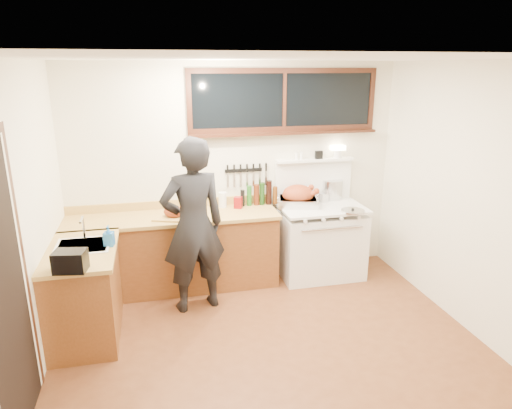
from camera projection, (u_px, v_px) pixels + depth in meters
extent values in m
cube|color=#5A2E17|center=(271.00, 347.00, 4.31)|extent=(4.00, 3.50, 0.02)
cube|color=silver|center=(235.00, 172.00, 5.58)|extent=(4.00, 0.05, 2.60)
cube|color=silver|center=(365.00, 325.00, 2.28)|extent=(4.00, 0.05, 2.60)
cube|color=silver|center=(18.00, 235.00, 3.49)|extent=(0.05, 3.50, 2.60)
cube|color=silver|center=(476.00, 201.00, 4.37)|extent=(0.05, 3.50, 2.60)
cube|color=white|center=(274.00, 55.00, 3.54)|extent=(4.00, 3.50, 0.05)
cube|color=brown|center=(174.00, 253.00, 5.36)|extent=(2.40, 0.60, 0.86)
cube|color=tan|center=(172.00, 217.00, 5.22)|extent=(2.44, 0.64, 0.04)
cube|color=tan|center=(171.00, 204.00, 5.48)|extent=(2.40, 0.03, 0.10)
sphere|color=#B78C38|center=(78.00, 248.00, 4.81)|extent=(0.03, 0.03, 0.03)
sphere|color=#B78C38|center=(127.00, 244.00, 4.91)|extent=(0.03, 0.03, 0.03)
sphere|color=#B78C38|center=(174.00, 240.00, 5.02)|extent=(0.03, 0.03, 0.03)
sphere|color=#B78C38|center=(219.00, 237.00, 5.13)|extent=(0.03, 0.03, 0.03)
sphere|color=#B78C38|center=(258.00, 233.00, 5.23)|extent=(0.03, 0.03, 0.03)
cube|color=brown|center=(85.00, 294.00, 4.40)|extent=(0.60, 1.05, 0.86)
cube|color=tan|center=(81.00, 251.00, 4.27)|extent=(0.64, 1.09, 0.04)
cube|color=white|center=(83.00, 252.00, 4.35)|extent=(0.45, 0.40, 0.14)
cube|color=white|center=(83.00, 246.00, 4.33)|extent=(0.50, 0.45, 0.01)
cylinder|color=silver|center=(84.00, 228.00, 4.47)|extent=(0.02, 0.02, 0.24)
cylinder|color=silver|center=(81.00, 220.00, 4.36)|extent=(0.02, 0.18, 0.02)
cube|color=white|center=(320.00, 243.00, 5.71)|extent=(1.00, 0.70, 0.82)
cube|color=white|center=(321.00, 207.00, 5.57)|extent=(1.02, 0.72, 0.03)
cube|color=white|center=(330.00, 245.00, 5.36)|extent=(0.88, 0.02, 0.46)
cylinder|color=silver|center=(332.00, 229.00, 5.27)|extent=(0.75, 0.02, 0.02)
cylinder|color=white|center=(305.00, 221.00, 5.18)|extent=(0.04, 0.03, 0.04)
cylinder|color=white|center=(324.00, 220.00, 5.22)|extent=(0.04, 0.03, 0.04)
cylinder|color=white|center=(341.00, 219.00, 5.27)|extent=(0.04, 0.03, 0.04)
cylinder|color=white|center=(359.00, 217.00, 5.32)|extent=(0.04, 0.03, 0.04)
cube|color=white|center=(313.00, 180.00, 5.79)|extent=(1.00, 0.05, 0.50)
cube|color=white|center=(315.00, 160.00, 5.69)|extent=(1.00, 0.12, 0.03)
cylinder|color=white|center=(338.00, 154.00, 5.73)|extent=(0.10, 0.10, 0.10)
cube|color=#FFE5B2|center=(338.00, 148.00, 5.71)|extent=(0.18, 0.09, 0.06)
cube|color=black|center=(319.00, 155.00, 5.68)|extent=(0.09, 0.05, 0.10)
cylinder|color=white|center=(301.00, 156.00, 5.63)|extent=(0.04, 0.04, 0.09)
cylinder|color=white|center=(297.00, 156.00, 5.62)|extent=(0.04, 0.04, 0.09)
cube|color=black|center=(284.00, 100.00, 5.43)|extent=(2.20, 0.01, 0.62)
cube|color=black|center=(285.00, 70.00, 5.32)|extent=(2.32, 0.04, 0.06)
cube|color=black|center=(284.00, 129.00, 5.52)|extent=(2.32, 0.04, 0.06)
cube|color=black|center=(189.00, 102.00, 5.18)|extent=(0.06, 0.04, 0.62)
cube|color=black|center=(371.00, 99.00, 5.67)|extent=(0.06, 0.04, 0.62)
cube|color=black|center=(284.00, 100.00, 5.42)|extent=(0.04, 0.04, 0.62)
cube|color=black|center=(285.00, 133.00, 5.49)|extent=(2.32, 0.13, 0.03)
cube|color=black|center=(7.00, 298.00, 3.06)|extent=(0.01, 0.86, 2.10)
cube|color=black|center=(26.00, 268.00, 3.51)|extent=(0.01, 0.07, 2.10)
cube|color=black|center=(244.00, 170.00, 5.57)|extent=(0.46, 0.02, 0.04)
cube|color=silver|center=(228.00, 180.00, 5.54)|extent=(0.02, 0.00, 0.18)
cube|color=black|center=(228.00, 169.00, 5.50)|extent=(0.02, 0.02, 0.10)
cube|color=silver|center=(234.00, 180.00, 5.56)|extent=(0.02, 0.00, 0.18)
cube|color=black|center=(234.00, 169.00, 5.52)|extent=(0.02, 0.02, 0.10)
cube|color=silver|center=(241.00, 180.00, 5.57)|extent=(0.02, 0.00, 0.18)
cube|color=black|center=(241.00, 168.00, 5.53)|extent=(0.02, 0.02, 0.10)
cube|color=silver|center=(247.00, 179.00, 5.59)|extent=(0.03, 0.00, 0.18)
cube|color=black|center=(247.00, 168.00, 5.55)|extent=(0.02, 0.02, 0.10)
cube|color=silver|center=(253.00, 179.00, 5.61)|extent=(0.03, 0.00, 0.18)
cube|color=black|center=(253.00, 168.00, 5.57)|extent=(0.02, 0.02, 0.10)
cube|color=silver|center=(260.00, 178.00, 5.63)|extent=(0.03, 0.00, 0.18)
cube|color=black|center=(260.00, 167.00, 5.58)|extent=(0.02, 0.02, 0.10)
cube|color=silver|center=(266.00, 178.00, 5.64)|extent=(0.03, 0.00, 0.18)
cube|color=black|center=(266.00, 167.00, 5.60)|extent=(0.02, 0.02, 0.10)
imported|color=black|center=(193.00, 226.00, 4.76)|extent=(0.77, 0.59, 1.88)
imported|color=#2367B0|center=(109.00, 236.00, 4.32)|extent=(0.11, 0.11, 0.20)
cube|color=black|center=(70.00, 261.00, 3.78)|extent=(0.28, 0.22, 0.18)
cube|color=tan|center=(174.00, 217.00, 5.13)|extent=(0.50, 0.44, 0.02)
ellipsoid|color=#913C1A|center=(174.00, 212.00, 5.11)|extent=(0.27, 0.23, 0.13)
sphere|color=#913C1A|center=(183.00, 208.00, 5.17)|extent=(0.05, 0.05, 0.05)
sphere|color=#913C1A|center=(183.00, 210.00, 5.07)|extent=(0.05, 0.05, 0.05)
cube|color=silver|center=(298.00, 202.00, 5.58)|extent=(0.57, 0.48, 0.10)
cube|color=#3F3F42|center=(298.00, 199.00, 5.57)|extent=(0.50, 0.42, 0.03)
torus|color=silver|center=(278.00, 199.00, 5.51)|extent=(0.04, 0.10, 0.10)
torus|color=silver|center=(318.00, 196.00, 5.62)|extent=(0.04, 0.10, 0.10)
ellipsoid|color=#913C1A|center=(298.00, 195.00, 5.55)|extent=(0.44, 0.38, 0.24)
cylinder|color=#913C1A|center=(311.00, 194.00, 5.49)|extent=(0.15, 0.09, 0.11)
sphere|color=#913C1A|center=(316.00, 191.00, 5.49)|extent=(0.07, 0.07, 0.07)
cylinder|color=#913C1A|center=(306.00, 190.00, 5.66)|extent=(0.15, 0.09, 0.11)
sphere|color=#913C1A|center=(311.00, 187.00, 5.67)|extent=(0.07, 0.07, 0.07)
cylinder|color=silver|center=(332.00, 189.00, 5.86)|extent=(0.29, 0.29, 0.25)
cylinder|color=silver|center=(323.00, 197.00, 5.76)|extent=(0.18, 0.18, 0.11)
cylinder|color=black|center=(322.00, 191.00, 5.86)|extent=(0.05, 0.15, 0.02)
cylinder|color=silver|center=(353.00, 211.00, 5.35)|extent=(0.28, 0.28, 0.02)
sphere|color=black|center=(353.00, 209.00, 5.35)|extent=(0.03, 0.03, 0.03)
cube|color=maroon|center=(238.00, 203.00, 5.47)|extent=(0.11, 0.11, 0.14)
cylinder|color=white|center=(223.00, 200.00, 5.51)|extent=(0.10, 0.10, 0.18)
cylinder|color=black|center=(243.00, 198.00, 5.55)|extent=(0.05, 0.05, 0.20)
cylinder|color=black|center=(249.00, 196.00, 5.56)|extent=(0.06, 0.06, 0.25)
cylinder|color=black|center=(256.00, 195.00, 5.58)|extent=(0.07, 0.07, 0.26)
cylinder|color=black|center=(262.00, 194.00, 5.59)|extent=(0.06, 0.06, 0.28)
cylinder|color=black|center=(269.00, 192.00, 5.61)|extent=(0.07, 0.07, 0.30)
cylinder|color=black|center=(275.00, 195.00, 5.64)|extent=(0.06, 0.06, 0.22)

